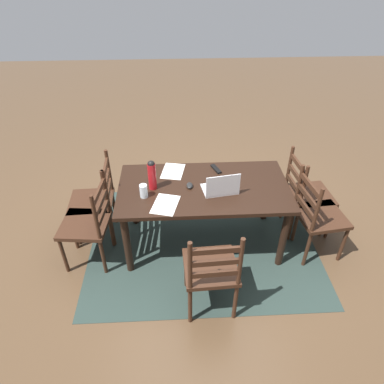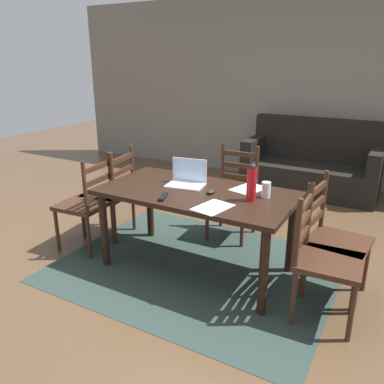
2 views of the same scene
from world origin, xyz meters
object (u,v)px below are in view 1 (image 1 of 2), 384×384
chair_right_far (89,224)px  water_bottle (152,174)px  drinking_glass (144,191)px  tv_remote (216,169)px  chair_right_near (95,201)px  computer_mouse (190,186)px  dining_table (204,194)px  chair_far_head (211,270)px  chair_left_near (306,195)px  laptop (221,187)px  chair_left_far (318,216)px

chair_right_far → water_bottle: 0.78m
chair_right_far → drinking_glass: chair_right_far is taller
water_bottle → tv_remote: water_bottle is taller
chair_right_far → chair_right_near: bearing=-90.0°
water_bottle → computer_mouse: water_bottle is taller
dining_table → chair_far_head: (-0.00, 0.80, -0.18)m
computer_mouse → tv_remote: size_ratio=0.59×
dining_table → chair_right_far: bearing=9.1°
water_bottle → computer_mouse: 0.38m
dining_table → tv_remote: (-0.15, -0.29, 0.10)m
tv_remote → chair_right_far: bearing=-0.6°
chair_left_near → tv_remote: bearing=-7.0°
water_bottle → chair_right_near: bearing=-15.6°
laptop → tv_remote: bearing=-89.7°
water_bottle → chair_left_far: bearing=173.6°
chair_right_far → drinking_glass: (-0.55, -0.05, 0.33)m
laptop → water_bottle: size_ratio=1.17×
chair_right_near → laptop: (-1.26, 0.28, 0.33)m
chair_left_far → water_bottle: size_ratio=3.14×
water_bottle → computer_mouse: bearing=179.1°
dining_table → computer_mouse: size_ratio=16.48×
chair_right_near → chair_right_far: bearing=90.0°
drinking_glass → laptop: bearing=-177.9°
chair_left_near → chair_left_far: bearing=90.0°
chair_right_far → computer_mouse: 1.03m
chair_left_near → chair_right_near: bearing=-0.1°
chair_right_near → water_bottle: bearing=164.4°
chair_left_far → tv_remote: size_ratio=5.59×
dining_table → drinking_glass: 0.60m
chair_left_near → laptop: size_ratio=2.70×
dining_table → water_bottle: size_ratio=5.45×
dining_table → water_bottle: water_bottle is taller
drinking_glass → chair_left_far: bearing=178.4°
water_bottle → tv_remote: bearing=-155.7°
chair_right_far → chair_far_head: (-1.11, 0.63, 0.00)m
chair_far_head → chair_left_near: size_ratio=1.00×
chair_right_far → dining_table: bearing=-170.9°
water_bottle → drinking_glass: size_ratio=2.36×
tv_remote → chair_far_head: bearing=61.5°
chair_left_far → chair_far_head: same height
laptop → chair_right_near: bearing=-12.5°
dining_table → laptop: (-0.15, 0.11, 0.15)m
chair_left_far → drinking_glass: (1.68, -0.05, 0.33)m
drinking_glass → dining_table: bearing=-166.9°
chair_far_head → water_bottle: 1.04m
dining_table → laptop: size_ratio=4.68×
chair_left_far → chair_right_near: (2.23, -0.35, 0.00)m
laptop → computer_mouse: (0.29, -0.10, -0.04)m
chair_left_far → laptop: (0.96, -0.07, 0.33)m
water_bottle → computer_mouse: size_ratio=3.02×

